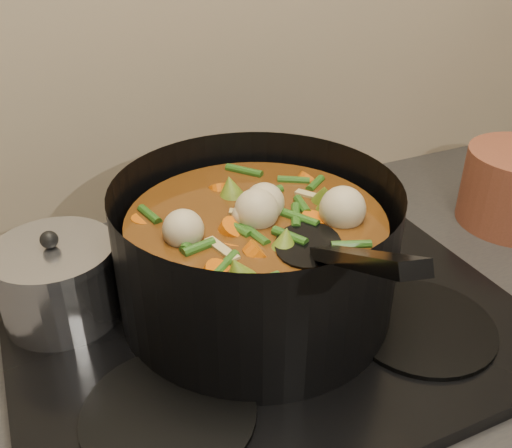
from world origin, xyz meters
name	(u,v)px	position (x,y,z in m)	size (l,w,h in m)	color
stovetop	(258,306)	(0.00, 1.93, 0.92)	(0.62, 0.54, 0.03)	black
stockpot	(256,253)	(0.00, 1.93, 1.01)	(0.45, 0.52, 0.25)	black
saucepan	(58,281)	(-0.23, 2.01, 0.98)	(0.15, 0.15, 0.12)	silver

